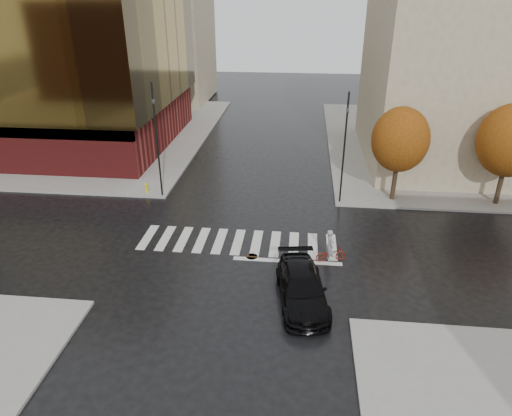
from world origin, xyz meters
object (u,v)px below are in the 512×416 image
Objects in this scene: sedan at (302,288)px; cyclist at (330,251)px; traffic_light_ne at (345,141)px; traffic_light_nw at (156,133)px; fire_hydrant at (146,187)px.

cyclist is (1.51, 3.75, -0.12)m from sedan.
sedan is at bearing 143.45° from cyclist.
traffic_light_nw is at bearing -20.22° from traffic_light_ne.
traffic_light_nw is (-10.11, 11.05, 4.01)m from sedan.
traffic_light_ne is (0.97, 7.58, 3.84)m from cyclist.
traffic_light_nw is at bearing -17.06° from fire_hydrant.
cyclist is at bearing 61.18° from traffic_light_ne.
traffic_light_ne is at bearing 68.58° from sedan.
cyclist is 0.24× the size of traffic_light_nw.
traffic_light_ne is 10.59× the size of fire_hydrant.
traffic_light_nw is 4.43m from fire_hydrant.
fire_hydrant is at bearing 125.79° from sedan.
sedan is at bearing 56.13° from traffic_light_ne.
cyclist is 14.33m from traffic_light_nw.
sedan is 12.19m from traffic_light_ne.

